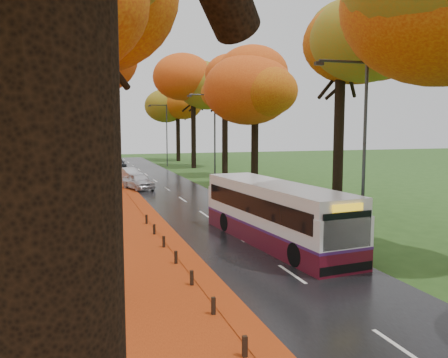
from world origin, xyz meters
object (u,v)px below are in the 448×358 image
streetlamp_near (359,141)px  car_dark (117,164)px  bus (275,212)px  car_silver (129,174)px  streetlamp_far (165,130)px  streetlamp_mid (212,133)px  car_white (138,181)px

streetlamp_near → car_dark: streetlamp_near is taller
bus → car_silver: bearing=91.7°
streetlamp_far → bus: size_ratio=0.76×
streetlamp_far → car_dark: 7.76m
bus → car_dark: bus is taller
streetlamp_near → streetlamp_mid: bearing=90.0°
car_white → car_silver: car_white is taller
streetlamp_near → car_silver: size_ratio=2.10×
car_white → car_dark: size_ratio=0.91×
streetlamp_mid → streetlamp_far: (0.00, 22.00, 0.00)m
streetlamp_near → bus: streetlamp_near is taller
streetlamp_near → streetlamp_mid: (0.00, 22.00, 0.00)m
car_white → car_silver: 6.46m
streetlamp_mid → car_white: size_ratio=2.03×
streetlamp_near → bus: bearing=139.5°
streetlamp_near → car_white: size_ratio=2.03×
car_silver → car_dark: 13.03m
streetlamp_mid → car_white: streetlamp_mid is taller
streetlamp_mid → car_white: 7.44m
bus → car_dark: 39.79m
streetlamp_mid → streetlamp_far: same height
car_white → car_dark: 19.49m
car_silver → streetlamp_far: bearing=48.3°
streetlamp_near → car_white: (-6.26, 22.46, -4.00)m
streetlamp_far → bus: bearing=-93.7°
streetlamp_near → car_white: streetlamp_near is taller
bus → streetlamp_near: bearing=-46.5°
streetlamp_mid → streetlamp_far: bearing=90.0°
bus → car_white: (-3.53, 20.13, -0.75)m
car_dark → streetlamp_mid: bearing=-75.2°
bus → car_dark: bearing=89.2°
streetlamp_far → car_dark: bearing=-162.0°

